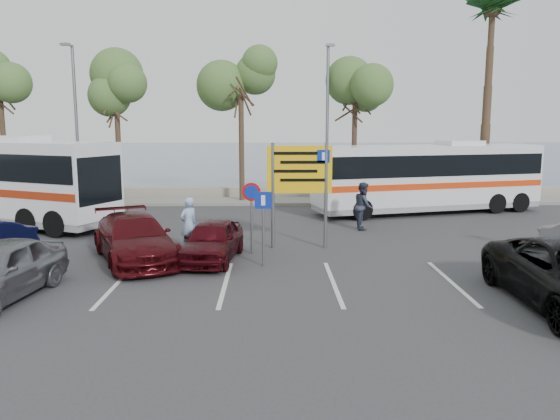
{
  "coord_description": "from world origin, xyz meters",
  "views": [
    {
      "loc": [
        0.0,
        -15.13,
        4.25
      ],
      "look_at": [
        0.34,
        3.0,
        1.35
      ],
      "focal_mm": 35.0,
      "sensor_mm": 36.0,
      "label": 1
    }
  ],
  "objects_px": {
    "coach_bus_right": "(428,180)",
    "pedestrian_far": "(363,206)",
    "car_maroon": "(135,238)",
    "car_red": "(212,240)",
    "street_lamp_right": "(327,116)",
    "direction_sign": "(300,178)",
    "pedestrian_near": "(189,224)",
    "street_lamp_left": "(75,116)"
  },
  "relations": [
    {
      "from": "coach_bus_right",
      "to": "pedestrian_far",
      "type": "bearing_deg",
      "value": -133.02
    },
    {
      "from": "coach_bus_right",
      "to": "car_maroon",
      "type": "distance_m",
      "value": 14.79
    },
    {
      "from": "car_red",
      "to": "street_lamp_right",
      "type": "bearing_deg",
      "value": 75.71
    },
    {
      "from": "street_lamp_right",
      "to": "car_maroon",
      "type": "xyz_separation_m",
      "value": [
        -7.2,
        -12.02,
        -3.88
      ]
    },
    {
      "from": "coach_bus_right",
      "to": "car_maroon",
      "type": "xyz_separation_m",
      "value": [
        -11.7,
        -9.0,
        -0.87
      ]
    },
    {
      "from": "street_lamp_right",
      "to": "car_red",
      "type": "height_order",
      "value": "street_lamp_right"
    },
    {
      "from": "direction_sign",
      "to": "car_red",
      "type": "distance_m",
      "value": 3.73
    },
    {
      "from": "car_maroon",
      "to": "pedestrian_near",
      "type": "bearing_deg",
      "value": 18.79
    },
    {
      "from": "car_red",
      "to": "pedestrian_far",
      "type": "height_order",
      "value": "pedestrian_far"
    },
    {
      "from": "street_lamp_left",
      "to": "pedestrian_near",
      "type": "relative_size",
      "value": 4.45
    },
    {
      "from": "car_red",
      "to": "pedestrian_near",
      "type": "bearing_deg",
      "value": 131.07
    },
    {
      "from": "direction_sign",
      "to": "car_red",
      "type": "height_order",
      "value": "direction_sign"
    },
    {
      "from": "street_lamp_right",
      "to": "car_maroon",
      "type": "relative_size",
      "value": 1.62
    },
    {
      "from": "street_lamp_left",
      "to": "car_red",
      "type": "height_order",
      "value": "street_lamp_left"
    },
    {
      "from": "direction_sign",
      "to": "coach_bus_right",
      "type": "height_order",
      "value": "direction_sign"
    },
    {
      "from": "street_lamp_right",
      "to": "pedestrian_near",
      "type": "distance_m",
      "value": 12.62
    },
    {
      "from": "street_lamp_right",
      "to": "pedestrian_far",
      "type": "xyz_separation_m",
      "value": [
        0.77,
        -7.02,
        -3.65
      ]
    },
    {
      "from": "street_lamp_right",
      "to": "pedestrian_far",
      "type": "height_order",
      "value": "street_lamp_right"
    },
    {
      "from": "coach_bus_right",
      "to": "car_red",
      "type": "distance_m",
      "value": 12.98
    },
    {
      "from": "car_red",
      "to": "street_lamp_left",
      "type": "bearing_deg",
      "value": 131.78
    },
    {
      "from": "coach_bus_right",
      "to": "pedestrian_far",
      "type": "relative_size",
      "value": 5.89
    },
    {
      "from": "street_lamp_right",
      "to": "car_red",
      "type": "xyz_separation_m",
      "value": [
        -4.8,
        -12.02,
        -3.96
      ]
    },
    {
      "from": "street_lamp_right",
      "to": "direction_sign",
      "type": "height_order",
      "value": "street_lamp_right"
    },
    {
      "from": "direction_sign",
      "to": "pedestrian_far",
      "type": "xyz_separation_m",
      "value": [
        2.76,
        3.3,
        -1.48
      ]
    },
    {
      "from": "direction_sign",
      "to": "coach_bus_right",
      "type": "xyz_separation_m",
      "value": [
        6.5,
        7.3,
        -0.84
      ]
    },
    {
      "from": "car_red",
      "to": "coach_bus_right",
      "type": "bearing_deg",
      "value": 51.54
    },
    {
      "from": "direction_sign",
      "to": "street_lamp_left",
      "type": "bearing_deg",
      "value": 136.83
    },
    {
      "from": "street_lamp_left",
      "to": "pedestrian_far",
      "type": "xyz_separation_m",
      "value": [
        13.77,
        -7.02,
        -3.65
      ]
    },
    {
      "from": "pedestrian_near",
      "to": "pedestrian_far",
      "type": "distance_m",
      "value": 7.43
    },
    {
      "from": "direction_sign",
      "to": "pedestrian_far",
      "type": "distance_m",
      "value": 4.55
    },
    {
      "from": "direction_sign",
      "to": "pedestrian_near",
      "type": "xyz_separation_m",
      "value": [
        -3.73,
        -0.3,
        -1.53
      ]
    },
    {
      "from": "pedestrian_far",
      "to": "car_red",
      "type": "bearing_deg",
      "value": 134.98
    },
    {
      "from": "street_lamp_right",
      "to": "car_maroon",
      "type": "distance_m",
      "value": 14.54
    },
    {
      "from": "direction_sign",
      "to": "pedestrian_near",
      "type": "height_order",
      "value": "direction_sign"
    },
    {
      "from": "street_lamp_right",
      "to": "car_maroon",
      "type": "height_order",
      "value": "street_lamp_right"
    },
    {
      "from": "direction_sign",
      "to": "car_maroon",
      "type": "distance_m",
      "value": 5.74
    },
    {
      "from": "street_lamp_left",
      "to": "street_lamp_right",
      "type": "distance_m",
      "value": 13.0
    },
    {
      "from": "car_maroon",
      "to": "car_red",
      "type": "distance_m",
      "value": 2.4
    },
    {
      "from": "coach_bus_right",
      "to": "pedestrian_far",
      "type": "distance_m",
      "value": 5.51
    },
    {
      "from": "coach_bus_right",
      "to": "pedestrian_near",
      "type": "xyz_separation_m",
      "value": [
        -10.23,
        -7.6,
        -0.69
      ]
    },
    {
      "from": "direction_sign",
      "to": "pedestrian_far",
      "type": "height_order",
      "value": "direction_sign"
    },
    {
      "from": "street_lamp_left",
      "to": "coach_bus_right",
      "type": "height_order",
      "value": "street_lamp_left"
    }
  ]
}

